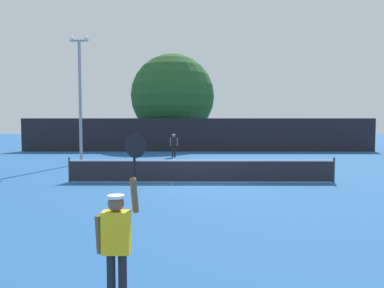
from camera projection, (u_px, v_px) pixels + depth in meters
name	position (u px, v px, depth m)	size (l,w,h in m)	color
ground_plane	(201.00, 182.00, 15.87)	(120.00, 120.00, 0.00)	#235693
tennis_net	(201.00, 170.00, 15.84)	(11.39, 0.08, 1.07)	#232328
perimeter_fence	(198.00, 135.00, 31.83)	(30.39, 0.12, 2.85)	black
player_serving	(117.00, 234.00, 5.11)	(0.67, 0.39, 2.44)	yellow
player_receiving	(174.00, 143.00, 26.80)	(0.57, 0.24, 1.67)	black
tennis_ball	(172.00, 184.00, 15.13)	(0.07, 0.07, 0.07)	#CCE033
light_pole	(80.00, 91.00, 22.55)	(1.18, 0.28, 7.73)	gray
large_tree	(173.00, 96.00, 36.52)	(8.18, 8.18, 9.18)	brown
parked_car_near	(119.00, 139.00, 38.93)	(2.30, 4.36, 1.69)	black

